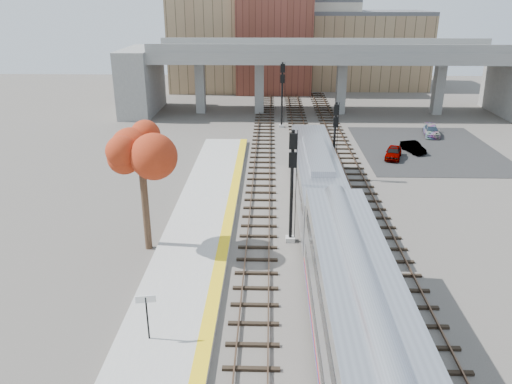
# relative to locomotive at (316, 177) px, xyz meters

# --- Properties ---
(ground) EXTENTS (160.00, 160.00, 0.00)m
(ground) POSITION_rel_locomotive_xyz_m (-1.00, -12.58, -2.28)
(ground) COLOR #47423D
(ground) RESTS_ON ground
(platform) EXTENTS (4.50, 60.00, 0.35)m
(platform) POSITION_rel_locomotive_xyz_m (-8.25, -12.58, -2.10)
(platform) COLOR #9E9E99
(platform) RESTS_ON ground
(yellow_strip) EXTENTS (0.70, 60.00, 0.01)m
(yellow_strip) POSITION_rel_locomotive_xyz_m (-6.35, -12.58, -1.92)
(yellow_strip) COLOR yellow
(yellow_strip) RESTS_ON platform
(tracks) EXTENTS (10.70, 95.00, 0.25)m
(tracks) POSITION_rel_locomotive_xyz_m (-0.07, -0.08, -2.20)
(tracks) COLOR black
(tracks) RESTS_ON ground
(overpass) EXTENTS (54.00, 12.00, 9.50)m
(overpass) POSITION_rel_locomotive_xyz_m (3.92, 32.42, 3.53)
(overpass) COLOR slate
(overpass) RESTS_ON ground
(buildings_far) EXTENTS (43.00, 21.00, 20.60)m
(buildings_far) POSITION_rel_locomotive_xyz_m (0.26, 53.99, 5.60)
(buildings_far) COLOR #937955
(buildings_far) RESTS_ON ground
(parking_lot) EXTENTS (14.00, 18.00, 0.04)m
(parking_lot) POSITION_rel_locomotive_xyz_m (13.00, 15.42, -2.26)
(parking_lot) COLOR black
(parking_lot) RESTS_ON ground
(locomotive) EXTENTS (3.02, 19.05, 4.10)m
(locomotive) POSITION_rel_locomotive_xyz_m (0.00, 0.00, 0.00)
(locomotive) COLOR #A8AAB2
(locomotive) RESTS_ON ground
(signal_mast_near) EXTENTS (0.60, 0.64, 7.46)m
(signal_mast_near) POSITION_rel_locomotive_xyz_m (-2.10, -6.19, 1.50)
(signal_mast_near) COLOR #9E9E99
(signal_mast_near) RESTS_ON ground
(signal_mast_mid) EXTENTS (0.60, 0.64, 6.75)m
(signal_mast_mid) POSITION_rel_locomotive_xyz_m (2.00, 5.88, 1.01)
(signal_mast_mid) COLOR #9E9E99
(signal_mast_mid) RESTS_ON ground
(signal_mast_far) EXTENTS (0.60, 0.64, 7.76)m
(signal_mast_far) POSITION_rel_locomotive_xyz_m (-2.10, 24.27, 1.70)
(signal_mast_far) COLOR #9E9E99
(signal_mast_far) RESTS_ON ground
(station_sign) EXTENTS (0.90, 0.21, 2.27)m
(station_sign) POSITION_rel_locomotive_xyz_m (-8.93, -16.72, -0.30)
(station_sign) COLOR black
(station_sign) RESTS_ON platform
(tree) EXTENTS (3.60, 3.60, 8.96)m
(tree) POSITION_rel_locomotive_xyz_m (-11.13, -7.34, 4.37)
(tree) COLOR #382619
(tree) RESTS_ON ground
(car_a) EXTENTS (2.46, 3.83, 1.21)m
(car_a) POSITION_rel_locomotive_xyz_m (8.65, 11.93, -1.63)
(car_a) COLOR #99999E
(car_a) RESTS_ON parking_lot
(car_b) EXTENTS (2.07, 3.47, 1.08)m
(car_b) POSITION_rel_locomotive_xyz_m (11.14, 14.09, -1.70)
(car_b) COLOR #99999E
(car_b) RESTS_ON parking_lot
(car_c) EXTENTS (2.27, 4.21, 1.16)m
(car_c) POSITION_rel_locomotive_xyz_m (14.92, 20.60, -1.66)
(car_c) COLOR #99999E
(car_c) RESTS_ON parking_lot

